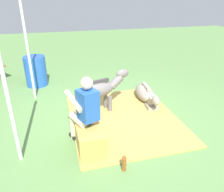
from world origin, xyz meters
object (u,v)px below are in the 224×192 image
(soda_bottle, at_px, (124,163))
(pony_lying, at_px, (146,94))
(person_seated, at_px, (85,109))
(water_barrel, at_px, (36,71))
(tent_pole_left, at_px, (6,87))
(tent_pole_right, at_px, (28,48))
(hay_bale, at_px, (90,138))
(pony_standing, at_px, (100,90))

(soda_bottle, bearing_deg, pony_lying, -30.16)
(pony_lying, bearing_deg, person_seated, 128.23)
(water_barrel, bearing_deg, tent_pole_left, 177.35)
(pony_lying, distance_m, water_barrel, 3.22)
(tent_pole_left, bearing_deg, tent_pole_right, -2.85)
(hay_bale, relative_size, person_seated, 0.58)
(hay_bale, xyz_separation_m, pony_standing, (1.22, -0.45, 0.34))
(person_seated, xyz_separation_m, tent_pole_right, (2.28, 0.98, 0.57))
(pony_lying, xyz_separation_m, soda_bottle, (-2.16, 1.25, -0.05))
(hay_bale, height_order, water_barrel, water_barrel)
(water_barrel, bearing_deg, hay_bale, -163.25)
(pony_lying, relative_size, soda_bottle, 4.63)
(pony_lying, height_order, water_barrel, water_barrel)
(pony_lying, bearing_deg, tent_pole_left, 117.93)
(hay_bale, xyz_separation_m, tent_pole_right, (2.43, 1.03, 1.07))
(pony_standing, height_order, tent_pole_right, tent_pole_right)
(person_seated, height_order, pony_standing, person_seated)
(person_seated, distance_m, pony_standing, 1.19)
(hay_bale, distance_m, tent_pole_right, 2.84)
(hay_bale, relative_size, water_barrel, 0.89)
(pony_lying, distance_m, tent_pole_right, 3.04)
(soda_bottle, xyz_separation_m, tent_pole_right, (3.09, 1.43, 1.14))
(person_seated, bearing_deg, soda_bottle, -151.39)
(pony_standing, relative_size, tent_pole_right, 0.51)
(water_barrel, bearing_deg, soda_bottle, -160.59)
(hay_bale, bearing_deg, person_seated, 15.29)
(pony_standing, distance_m, tent_pole_right, 2.04)
(hay_bale, distance_m, pony_lying, 2.23)
(person_seated, relative_size, soda_bottle, 4.47)
(person_seated, distance_m, soda_bottle, 1.09)
(pony_lying, height_order, soda_bottle, pony_lying)
(soda_bottle, distance_m, tent_pole_right, 3.59)
(person_seated, relative_size, water_barrel, 1.53)
(soda_bottle, relative_size, tent_pole_left, 0.11)
(hay_bale, height_order, tent_pole_left, tent_pole_left)
(person_seated, relative_size, pony_lying, 0.97)
(hay_bale, height_order, pony_standing, pony_standing)
(hay_bale, relative_size, tent_pole_right, 0.29)
(pony_standing, xyz_separation_m, tent_pole_left, (-1.22, 1.60, 0.73))
(pony_lying, xyz_separation_m, tent_pole_left, (-1.49, 2.81, 1.09))
(person_seated, relative_size, tent_pole_right, 0.51)
(soda_bottle, bearing_deg, water_barrel, 19.41)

